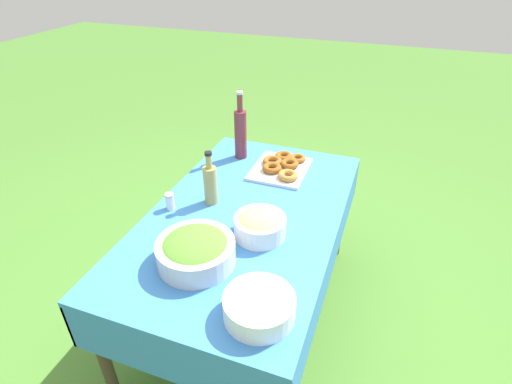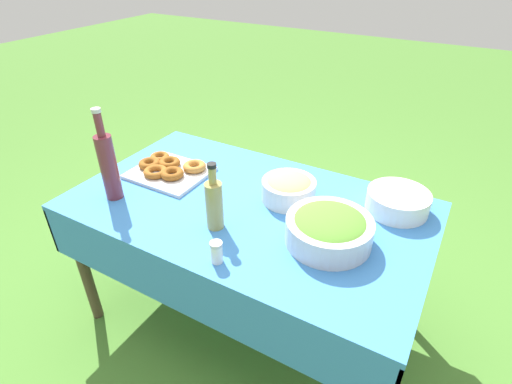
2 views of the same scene
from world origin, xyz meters
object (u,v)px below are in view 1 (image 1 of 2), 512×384
Objects in this scene: donut_platter at (282,166)px; wine_bottle at (241,132)px; olive_oil_bottle at (210,183)px; plate_stack at (259,307)px; salad_bowl at (196,250)px; pasta_bowl at (260,224)px.

donut_platter is 0.90× the size of wine_bottle.
olive_oil_bottle is (0.42, -0.23, 0.09)m from donut_platter.
wine_bottle is at bearing -155.19° from plate_stack.
olive_oil_bottle is 0.69× the size of wine_bottle.
wine_bottle is at bearing -169.37° from salad_bowl.
pasta_bowl is 0.74m from wine_bottle.
wine_bottle is at bearing -151.81° from pasta_bowl.
salad_bowl is 0.83m from donut_platter.
wine_bottle reaches higher than donut_platter.
plate_stack is (0.17, 0.32, -0.02)m from salad_bowl.
wine_bottle is at bearing -104.14° from donut_platter.
pasta_bowl is 0.64× the size of donut_platter.
pasta_bowl is 0.82× the size of olive_oil_bottle.
salad_bowl is at bearing -7.01° from donut_platter.
donut_platter is 1.01m from plate_stack.
salad_bowl is 0.91m from wine_bottle.
wine_bottle is (-0.89, -0.17, 0.09)m from salad_bowl.
salad_bowl is 1.14× the size of olive_oil_bottle.
pasta_bowl is at bearing 143.84° from salad_bowl.
olive_oil_bottle is 0.49m from wine_bottle.
pasta_bowl is 0.57× the size of wine_bottle.
wine_bottle reaches higher than pasta_bowl.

